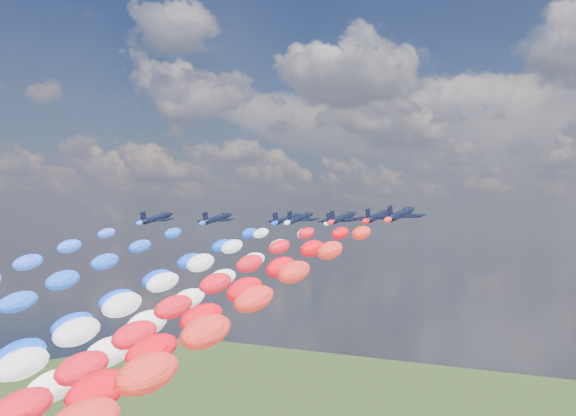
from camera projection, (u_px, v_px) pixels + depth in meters
The scene contains 13 objects.
jet_0 at pixel (156, 218), 160.91m from camera, with size 8.66×11.61×2.56m, color black, non-canonical shape.
jet_1 at pixel (217, 219), 163.88m from camera, with size 8.66×11.61×2.56m, color black, non-canonical shape.
jet_2 at pixel (287, 219), 167.64m from camera, with size 8.66×11.61×2.56m, color black, non-canonical shape.
trail_2 at pixel (49, 359), 114.19m from camera, with size 6.12×125.37×50.06m, color #0D3FED, non-canonical shape.
jet_3 at pixel (300, 218), 158.82m from camera, with size 8.66×11.61×2.56m, color black, non-canonical shape.
trail_3 at pixel (49, 370), 105.37m from camera, with size 6.12×125.37×50.06m, color silver, non-canonical shape.
jet_4 at pixel (338, 219), 169.29m from camera, with size 8.66×11.61×2.56m, color black, non-canonical shape.
trail_4 at pixel (127, 357), 115.83m from camera, with size 6.12×125.37×50.06m, color white, non-canonical shape.
jet_5 at pixel (343, 218), 155.79m from camera, with size 8.66×11.61×2.56m, color black, non-canonical shape.
trail_5 at pixel (106, 374), 102.33m from camera, with size 6.12×125.37×50.06m, color red, non-canonical shape.
jet_6 at pixel (378, 216), 141.48m from camera, with size 8.66×11.61×2.56m, color black, non-canonical shape.
trail_6 at pixel (124, 396), 88.02m from camera, with size 6.12×125.37×50.06m, color #F30613, non-canonical shape.
jet_7 at pixel (401, 214), 126.82m from camera, with size 8.66×11.61×2.56m, color black, non-canonical shape.
Camera 1 is at (88.36, -121.43, 99.44)m, focal length 45.66 mm.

